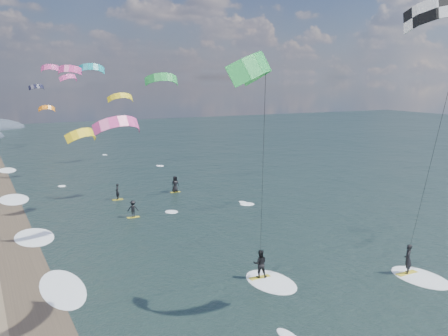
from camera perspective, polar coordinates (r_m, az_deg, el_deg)
name	(u,v)px	position (r m, az deg, el deg)	size (l,w,h in m)	color
wet_sand_strip	(43,333)	(27.25, -19.97, -17.29)	(3.00, 240.00, 0.00)	#382D23
kitesurfer_near_b	(266,142)	(24.77, 4.82, 3.03)	(6.95, 9.39, 14.06)	gold
far_kitesurfers	(149,195)	(50.26, -8.62, -3.04)	(8.15, 8.37, 1.80)	gold
bg_kite_field	(84,88)	(67.57, -15.72, 8.75)	(13.99, 67.27, 8.08)	yellow
shoreline_surf	(54,292)	(31.66, -18.89, -13.23)	(2.40, 79.40, 0.11)	white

